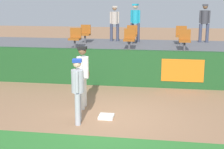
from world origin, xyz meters
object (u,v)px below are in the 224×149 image
(seat_back_right, at_px, (181,34))
(spectator_casual, at_px, (205,20))
(seat_front_left, at_px, (75,37))
(spectator_hooded, at_px, (115,21))
(player_fielder_home, at_px, (83,73))
(seat_back_center, at_px, (132,34))
(player_runner_visitor, at_px, (78,87))
(seat_front_center, at_px, (129,38))
(seat_front_right, at_px, (185,39))
(seat_back_left, at_px, (85,33))
(spectator_capped, at_px, (135,20))
(first_base, at_px, (106,117))

(seat_back_right, xyz_separation_m, spectator_casual, (1.09, 1.07, 0.56))
(spectator_casual, bearing_deg, seat_front_left, 27.14)
(spectator_hooded, bearing_deg, seat_back_right, 149.12)
(spectator_casual, bearing_deg, player_fielder_home, 59.17)
(player_fielder_home, bearing_deg, seat_front_left, -165.27)
(spectator_casual, bearing_deg, seat_back_center, 17.54)
(player_runner_visitor, distance_m, seat_front_center, 5.58)
(spectator_casual, bearing_deg, player_runner_visitor, 64.17)
(seat_front_right, xyz_separation_m, spectator_casual, (1.03, 2.87, 0.56))
(seat_front_center, height_order, spectator_hooded, spectator_hooded)
(seat_back_left, bearing_deg, spectator_capped, 18.58)
(player_fielder_home, bearing_deg, seat_front_center, 164.44)
(player_fielder_home, height_order, seat_front_center, seat_front_center)
(seat_front_left, bearing_deg, spectator_casual, 27.51)
(seat_back_center, xyz_separation_m, seat_back_right, (2.22, 0.00, 0.00))
(seat_front_center, bearing_deg, first_base, -90.97)
(first_base, relative_size, spectator_casual, 0.22)
(first_base, relative_size, player_fielder_home, 0.22)
(seat_back_left, distance_m, spectator_capped, 2.46)
(seat_back_center, relative_size, seat_front_center, 1.00)
(spectator_capped, bearing_deg, player_runner_visitor, 104.56)
(spectator_capped, bearing_deg, first_base, 109.20)
(first_base, distance_m, seat_back_left, 7.32)
(player_runner_visitor, relative_size, seat_back_left, 2.03)
(player_fielder_home, distance_m, seat_back_right, 6.76)
(player_runner_visitor, height_order, spectator_capped, spectator_capped)
(player_fielder_home, distance_m, seat_back_center, 6.08)
(seat_front_right, distance_m, seat_back_right, 1.80)
(player_fielder_home, relative_size, spectator_hooded, 1.09)
(spectator_hooded, bearing_deg, seat_front_right, 124.94)
(seat_back_center, distance_m, seat_front_center, 1.80)
(player_runner_visitor, bearing_deg, first_base, 116.18)
(first_base, height_order, seat_back_left, seat_back_left)
(seat_front_center, bearing_deg, spectator_hooded, 110.80)
(first_base, distance_m, seat_back_right, 7.34)
(seat_front_right, height_order, seat_back_right, same)
(first_base, relative_size, player_runner_visitor, 0.23)
(spectator_hooded, bearing_deg, seat_front_left, 49.62)
(player_fielder_home, bearing_deg, seat_back_right, 149.77)
(player_fielder_home, distance_m, seat_front_right, 5.26)
(spectator_hooded, bearing_deg, seat_back_left, 19.96)
(seat_back_left, relative_size, spectator_casual, 0.47)
(seat_back_left, bearing_deg, spectator_casual, 11.01)
(seat_back_center, bearing_deg, spectator_capped, 84.21)
(player_fielder_home, height_order, seat_front_left, seat_front_left)
(player_runner_visitor, height_order, seat_front_left, seat_front_left)
(seat_front_right, xyz_separation_m, seat_back_left, (-4.47, 1.80, 0.00))
(first_base, xyz_separation_m, spectator_hooded, (-0.93, 7.69, 2.10))
(seat_front_left, relative_size, spectator_capped, 0.47)
(player_fielder_home, bearing_deg, spectator_hooded, 177.64)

